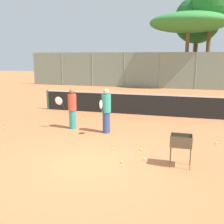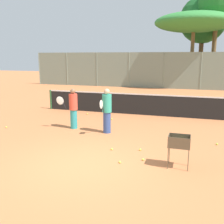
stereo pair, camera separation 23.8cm
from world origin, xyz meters
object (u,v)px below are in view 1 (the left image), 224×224
tennis_net (134,104)px  parked_car (218,81)px  player_white_outfit (72,108)px  ball_cart (181,143)px  player_red_cap (106,110)px

tennis_net → parked_car: 14.69m
player_white_outfit → ball_cart: (4.34, -2.68, -0.19)m
player_red_cap → parked_car: 18.12m
parked_car → tennis_net: bearing=-111.5°
player_red_cap → ball_cart: size_ratio=1.95×
player_white_outfit → ball_cart: size_ratio=1.86×
tennis_net → ball_cart: (2.47, -6.00, 0.09)m
player_red_cap → ball_cart: bearing=52.3°
player_white_outfit → parked_car: bearing=-134.1°
parked_car → player_white_outfit: bearing=-113.1°
player_white_outfit → player_red_cap: player_red_cap is taller
player_white_outfit → parked_car: size_ratio=0.39×
player_red_cap → parked_car: bearing=164.9°
tennis_net → player_red_cap: player_red_cap is taller
player_red_cap → tennis_net: bearing=177.5°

